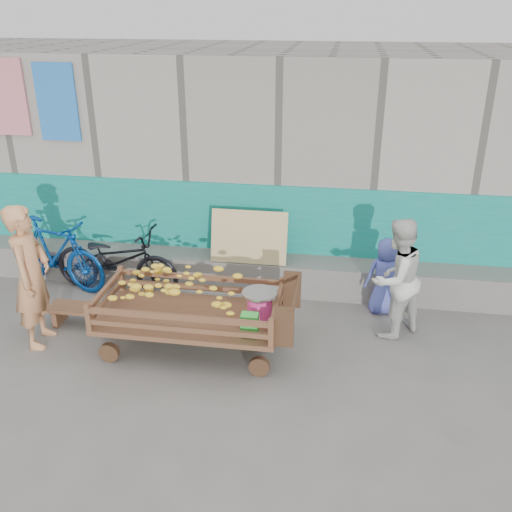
% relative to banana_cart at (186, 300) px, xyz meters
% --- Properties ---
extents(ground, '(80.00, 80.00, 0.00)m').
position_rel_banana_cart_xyz_m(ground, '(0.14, -0.73, -0.63)').
color(ground, '#5A5752').
rests_on(ground, ground).
extents(building_wall, '(12.00, 3.50, 3.00)m').
position_rel_banana_cart_xyz_m(building_wall, '(0.14, 3.32, 0.84)').
color(building_wall, gray).
rests_on(building_wall, ground).
extents(banana_cart, '(2.18, 1.00, 0.93)m').
position_rel_banana_cart_xyz_m(banana_cart, '(0.00, 0.00, 0.00)').
color(banana_cart, '#543320').
rests_on(banana_cart, ground).
extents(bench, '(1.00, 0.30, 0.25)m').
position_rel_banana_cart_xyz_m(bench, '(-1.31, 0.32, -0.45)').
color(bench, '#543320').
rests_on(bench, ground).
extents(vendor_man, '(0.48, 0.66, 1.67)m').
position_rel_banana_cart_xyz_m(vendor_man, '(-1.72, -0.10, 0.21)').
color(vendor_man, tan).
rests_on(vendor_man, ground).
extents(woman, '(0.89, 0.88, 1.44)m').
position_rel_banana_cart_xyz_m(woman, '(2.28, 0.72, 0.09)').
color(woman, silver).
rests_on(woman, ground).
extents(child, '(0.54, 0.41, 0.99)m').
position_rel_banana_cart_xyz_m(child, '(2.20, 1.23, -0.13)').
color(child, '#4A54B8').
rests_on(child, ground).
extents(bicycle_dark, '(1.81, 0.78, 0.92)m').
position_rel_banana_cart_xyz_m(bicycle_dark, '(-1.31, 1.23, -0.17)').
color(bicycle_dark, black).
rests_on(bicycle_dark, ground).
extents(bicycle_blue, '(1.70, 0.89, 0.98)m').
position_rel_banana_cart_xyz_m(bicycle_blue, '(-2.19, 1.25, -0.14)').
color(bicycle_blue, navy).
rests_on(bicycle_blue, ground).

